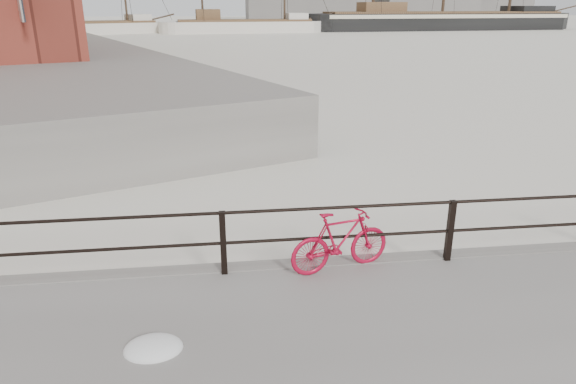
# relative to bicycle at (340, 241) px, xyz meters

# --- Properties ---
(ground) EXTENTS (400.00, 400.00, 0.00)m
(ground) POSITION_rel_bicycle_xyz_m (1.76, 0.25, -0.83)
(ground) COLOR white
(ground) RESTS_ON ground
(guardrail) EXTENTS (28.00, 0.10, 1.00)m
(guardrail) POSITION_rel_bicycle_xyz_m (1.76, 0.10, 0.02)
(guardrail) COLOR black
(guardrail) RESTS_ON promenade
(bicycle) EXTENTS (1.61, 0.63, 0.96)m
(bicycle) POSITION_rel_bicycle_xyz_m (0.00, 0.00, 0.00)
(bicycle) COLOR #AB0B29
(bicycle) RESTS_ON promenade
(barque_black) EXTENTS (57.11, 22.60, 31.90)m
(barque_black) POSITION_rel_bicycle_xyz_m (36.42, 82.53, -0.83)
(barque_black) COLOR black
(barque_black) RESTS_ON ground
(schooner_mid) EXTENTS (28.88, 14.27, 20.19)m
(schooner_mid) POSITION_rel_bicycle_xyz_m (2.14, 77.07, -0.83)
(schooner_mid) COLOR beige
(schooner_mid) RESTS_ON ground
(schooner_left) EXTENTS (28.81, 22.28, 19.75)m
(schooner_left) POSITION_rel_bicycle_xyz_m (-21.06, 75.74, -0.83)
(schooner_left) COLOR beige
(schooner_left) RESTS_ON ground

